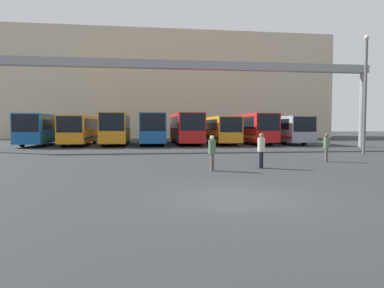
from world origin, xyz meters
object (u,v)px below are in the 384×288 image
(bus_slot_3, at_px, (152,127))
(bus_slot_4, at_px, (185,127))
(bus_slot_5, at_px, (219,128))
(pedestrian_near_center, at_px, (261,150))
(bus_slot_0, at_px, (43,128))
(bus_slot_6, at_px, (252,127))
(lamp_post, at_px, (365,90))
(bus_slot_2, at_px, (116,127))
(bus_slot_7, at_px, (282,128))
(bus_slot_1, at_px, (80,129))
(pedestrian_mid_left, at_px, (327,147))
(pedestrian_mid_right, at_px, (212,152))

(bus_slot_3, height_order, bus_slot_4, bus_slot_4)
(bus_slot_5, distance_m, pedestrian_near_center, 22.15)
(bus_slot_0, xyz_separation_m, bus_slot_3, (11.25, 0.85, 0.07))
(bus_slot_6, distance_m, lamp_post, 15.42)
(bus_slot_2, xyz_separation_m, bus_slot_7, (18.76, 0.43, -0.16))
(bus_slot_1, xyz_separation_m, pedestrian_near_center, (12.30, -21.41, -0.84))
(bus_slot_0, relative_size, bus_slot_6, 1.03)
(pedestrian_near_center, bearing_deg, bus_slot_3, -139.93)
(bus_slot_4, xyz_separation_m, pedestrian_near_center, (1.05, -22.24, -1.01))
(bus_slot_6, xyz_separation_m, pedestrian_near_center, (-6.45, -21.47, -0.99))
(pedestrian_near_center, bearing_deg, pedestrian_mid_left, 144.67)
(bus_slot_7, bearing_deg, pedestrian_mid_left, -105.77)
(bus_slot_3, bearing_deg, bus_slot_2, -165.39)
(bus_slot_1, distance_m, bus_slot_7, 22.51)
(bus_slot_0, xyz_separation_m, bus_slot_5, (18.76, 0.34, -0.10))
(bus_slot_4, bearing_deg, bus_slot_7, -1.58)
(bus_slot_3, bearing_deg, pedestrian_near_center, -77.94)
(bus_slot_3, xyz_separation_m, pedestrian_mid_left, (9.48, -20.13, -1.04))
(bus_slot_7, xyz_separation_m, pedestrian_near_center, (-10.20, -21.93, -0.85))
(bus_slot_0, xyz_separation_m, bus_slot_2, (7.50, -0.13, 0.09))
(bus_slot_2, bearing_deg, bus_slot_6, -0.12)
(bus_slot_0, bearing_deg, bus_slot_3, 4.32)
(bus_slot_4, distance_m, lamp_post, 19.23)
(bus_slot_1, bearing_deg, pedestrian_mid_left, -48.32)
(bus_slot_4, xyz_separation_m, bus_slot_5, (3.75, -0.27, -0.19))
(pedestrian_mid_right, bearing_deg, lamp_post, 120.34)
(bus_slot_2, bearing_deg, bus_slot_0, 179.03)
(bus_slot_5, height_order, bus_slot_7, bus_slot_7)
(bus_slot_0, distance_m, pedestrian_mid_left, 28.33)
(bus_slot_4, bearing_deg, bus_slot_3, 176.30)
(bus_slot_6, xyz_separation_m, lamp_post, (3.52, -14.77, 2.69))
(bus_slot_3, relative_size, bus_slot_6, 1.19)
(bus_slot_2, distance_m, lamp_post, 23.86)
(bus_slot_6, distance_m, bus_slot_7, 3.78)
(pedestrian_mid_right, bearing_deg, bus_slot_0, -148.60)
(bus_slot_0, height_order, bus_slot_3, bus_slot_3)
(bus_slot_2, height_order, pedestrian_mid_left, bus_slot_2)
(lamp_post, bearing_deg, bus_slot_2, 141.38)
(bus_slot_4, relative_size, pedestrian_mid_right, 7.42)
(pedestrian_mid_left, bearing_deg, bus_slot_7, -167.67)
(bus_slot_6, height_order, pedestrian_near_center, bus_slot_6)
(bus_slot_4, xyz_separation_m, pedestrian_mid_left, (5.72, -19.89, -1.06))
(pedestrian_near_center, height_order, lamp_post, lamp_post)
(pedestrian_mid_right, xyz_separation_m, pedestrian_mid_left, (7.20, 2.94, -0.00))
(bus_slot_0, bearing_deg, bus_slot_7, 0.65)
(pedestrian_mid_left, bearing_deg, bus_slot_2, -117.27)
(bus_slot_4, relative_size, bus_slot_6, 1.15)
(bus_slot_3, height_order, pedestrian_mid_right, bus_slot_3)
(bus_slot_2, xyz_separation_m, bus_slot_5, (11.25, 0.47, -0.19))
(bus_slot_0, relative_size, pedestrian_mid_left, 6.69)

